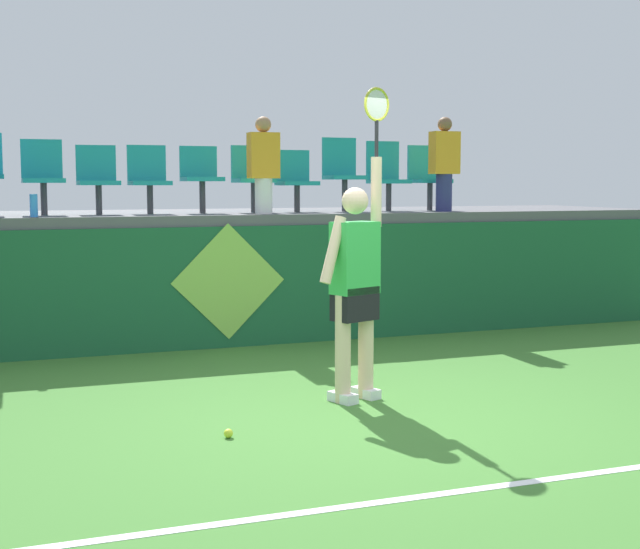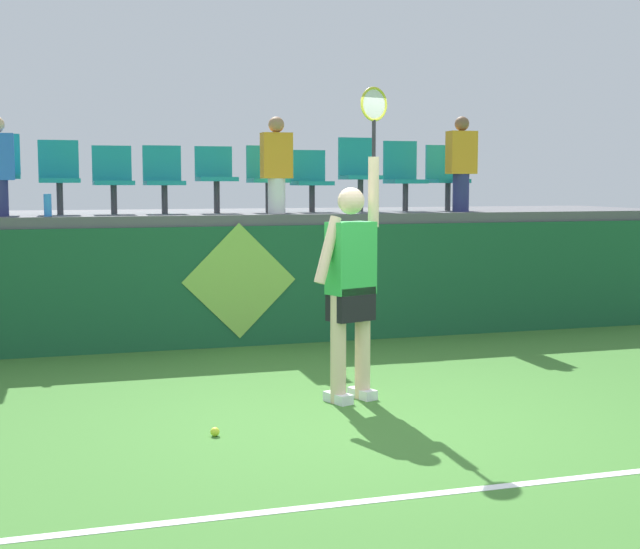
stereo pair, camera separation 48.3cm
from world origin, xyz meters
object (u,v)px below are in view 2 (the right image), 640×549
(stadium_chair_3, at_px, (163,176))
(stadium_chair_6, at_px, (310,178))
(tennis_player, at_px, (351,281))
(water_bottle, at_px, (48,205))
(spectator_1, at_px, (461,162))
(tennis_ball, at_px, (215,432))
(spectator_2, at_px, (276,164))
(stadium_chair_8, at_px, (403,174))
(stadium_chair_7, at_px, (358,170))
(stadium_chair_9, at_px, (445,175))
(stadium_chair_5, at_px, (267,175))
(stadium_chair_1, at_px, (59,173))
(stadium_chair_2, at_px, (113,177))
(stadium_chair_4, at_px, (215,175))

(stadium_chair_3, xyz_separation_m, stadium_chair_6, (1.76, -0.00, -0.01))
(tennis_player, relative_size, water_bottle, 10.93)
(stadium_chair_3, height_order, spectator_1, spectator_1)
(stadium_chair_3, bearing_deg, stadium_chair_6, -0.11)
(tennis_ball, height_order, spectator_2, spectator_2)
(tennis_ball, relative_size, stadium_chair_6, 0.09)
(stadium_chair_8, bearing_deg, spectator_1, -38.23)
(stadium_chair_7, height_order, stadium_chair_9, stadium_chair_7)
(stadium_chair_5, bearing_deg, spectator_2, -90.00)
(stadium_chair_6, distance_m, stadium_chair_8, 1.21)
(tennis_player, relative_size, stadium_chair_5, 3.26)
(stadium_chair_1, height_order, stadium_chair_7, stadium_chair_7)
(tennis_ball, bearing_deg, spectator_2, 69.29)
(tennis_player, height_order, spectator_2, tennis_player)
(stadium_chair_1, relative_size, stadium_chair_9, 1.00)
(stadium_chair_7, relative_size, spectator_1, 0.79)
(tennis_player, relative_size, stadium_chair_8, 2.97)
(stadium_chair_5, bearing_deg, stadium_chair_2, 179.96)
(stadium_chair_1, bearing_deg, spectator_1, -5.44)
(water_bottle, bearing_deg, stadium_chair_7, 9.23)
(stadium_chair_4, bearing_deg, stadium_chair_2, 179.74)
(tennis_player, relative_size, spectator_2, 2.36)
(stadium_chair_9, bearing_deg, stadium_chair_1, -180.00)
(stadium_chair_4, distance_m, stadium_chair_7, 1.78)
(stadium_chair_3, bearing_deg, spectator_2, -21.05)
(tennis_player, distance_m, spectator_1, 4.11)
(stadium_chair_4, relative_size, stadium_chair_5, 0.98)
(spectator_1, bearing_deg, stadium_chair_6, 166.07)
(stadium_chair_3, distance_m, stadium_chair_8, 2.97)
(stadium_chair_6, bearing_deg, stadium_chair_3, 179.89)
(stadium_chair_4, xyz_separation_m, stadium_chair_6, (1.16, 0.00, -0.04))
(stadium_chair_1, distance_m, stadium_chair_5, 2.38)
(tennis_player, bearing_deg, spectator_1, 51.28)
(stadium_chair_6, bearing_deg, tennis_ball, -114.85)
(stadium_chair_3, bearing_deg, stadium_chair_7, 0.11)
(stadium_chair_3, distance_m, stadium_chair_5, 1.22)
(water_bottle, xyz_separation_m, stadium_chair_7, (3.67, 0.60, 0.38))
(stadium_chair_3, distance_m, stadium_chair_7, 2.38)
(stadium_chair_1, relative_size, stadium_chair_7, 0.92)
(stadium_chair_2, distance_m, spectator_1, 4.14)
(stadium_chair_2, relative_size, stadium_chair_9, 0.94)
(stadium_chair_5, relative_size, spectator_2, 0.72)
(tennis_ball, relative_size, stadium_chair_8, 0.08)
(spectator_1, bearing_deg, stadium_chair_9, 90.00)
(tennis_ball, bearing_deg, stadium_chair_1, 102.38)
(tennis_player, xyz_separation_m, spectator_2, (0.16, 3.07, 1.02))
(water_bottle, xyz_separation_m, stadium_chair_8, (4.26, 0.60, 0.35))
(stadium_chair_1, height_order, spectator_2, spectator_2)
(tennis_ball, relative_size, spectator_2, 0.06)
(stadium_chair_1, xyz_separation_m, stadium_chair_4, (1.76, -0.01, -0.01))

